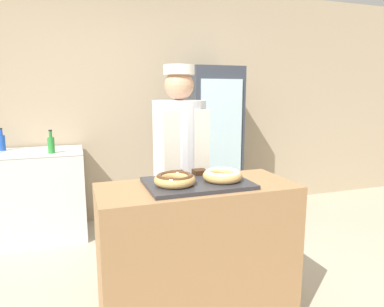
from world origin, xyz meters
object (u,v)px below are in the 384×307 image
(donut_light_glaze, at_px, (222,175))
(baker_person, at_px, (180,171))
(serving_tray, at_px, (197,183))
(beverage_fridge, at_px, (211,145))
(chest_freezer, at_px, (33,195))
(donut_chocolate_glaze, at_px, (175,179))
(bottle_green, at_px, (51,144))
(bottle_blue, at_px, (2,142))
(brownie_back_right, at_px, (200,172))
(brownie_back_left, at_px, (178,174))

(donut_light_glaze, relative_size, baker_person, 0.14)
(baker_person, bearing_deg, serving_tray, -96.68)
(serving_tray, xyz_separation_m, beverage_fridge, (0.81, 1.76, -0.06))
(serving_tray, bearing_deg, chest_freezer, 122.52)
(baker_person, bearing_deg, donut_chocolate_glaze, -109.70)
(serving_tray, xyz_separation_m, bottle_green, (-0.91, 1.59, 0.06))
(bottle_blue, bearing_deg, donut_light_glaze, -51.63)
(brownie_back_right, distance_m, baker_person, 0.43)
(brownie_back_right, distance_m, beverage_fridge, 1.76)
(donut_light_glaze, xyz_separation_m, baker_person, (-0.08, 0.62, -0.11))
(donut_light_glaze, relative_size, beverage_fridge, 0.14)
(donut_light_glaze, relative_size, bottle_blue, 1.07)
(chest_freezer, bearing_deg, brownie_back_left, -56.76)
(baker_person, height_order, bottle_green, baker_person)
(brownie_back_right, distance_m, bottle_blue, 2.28)
(donut_chocolate_glaze, distance_m, chest_freezer, 2.12)
(donut_chocolate_glaze, bearing_deg, chest_freezer, 118.43)
(donut_chocolate_glaze, height_order, beverage_fridge, beverage_fridge)
(brownie_back_right, bearing_deg, chest_freezer, 126.89)
(bottle_blue, bearing_deg, chest_freezer, -28.77)
(chest_freezer, bearing_deg, serving_tray, -57.48)
(donut_chocolate_glaze, height_order, baker_person, baker_person)
(donut_light_glaze, height_order, baker_person, baker_person)
(bottle_blue, bearing_deg, beverage_fridge, -3.84)
(serving_tray, bearing_deg, donut_light_glaze, -11.76)
(brownie_back_right, bearing_deg, bottle_blue, 129.92)
(brownie_back_left, height_order, brownie_back_right, same)
(baker_person, relative_size, chest_freezer, 1.68)
(brownie_back_right, xyz_separation_m, chest_freezer, (-1.21, 1.61, -0.51))
(serving_tray, height_order, baker_person, baker_person)
(serving_tray, height_order, donut_chocolate_glaze, donut_chocolate_glaze)
(brownie_back_left, relative_size, chest_freezer, 0.08)
(beverage_fridge, xyz_separation_m, bottle_green, (-1.72, -0.17, 0.11))
(brownie_back_right, bearing_deg, brownie_back_left, 180.00)
(brownie_back_left, distance_m, baker_person, 0.46)
(chest_freezer, bearing_deg, beverage_fridge, -0.20)
(brownie_back_right, height_order, bottle_green, bottle_green)
(chest_freezer, distance_m, bottle_blue, 0.61)
(beverage_fridge, xyz_separation_m, chest_freezer, (-1.94, 0.01, -0.43))
(brownie_back_right, bearing_deg, baker_person, 91.02)
(donut_chocolate_glaze, xyz_separation_m, beverage_fridge, (0.96, 1.80, -0.10))
(chest_freezer, xyz_separation_m, bottle_blue, (-0.26, 0.14, 0.54))
(chest_freezer, bearing_deg, brownie_back_right, -53.11)
(donut_chocolate_glaze, relative_size, donut_light_glaze, 1.00)
(brownie_back_right, height_order, chest_freezer, brownie_back_right)
(donut_chocolate_glaze, distance_m, bottle_blue, 2.30)
(brownie_back_right, bearing_deg, donut_chocolate_glaze, -139.44)
(serving_tray, relative_size, bottle_blue, 2.76)
(donut_chocolate_glaze, xyz_separation_m, chest_freezer, (-0.98, 1.80, -0.53))
(donut_light_glaze, xyz_separation_m, brownie_back_right, (-0.08, 0.20, -0.02))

